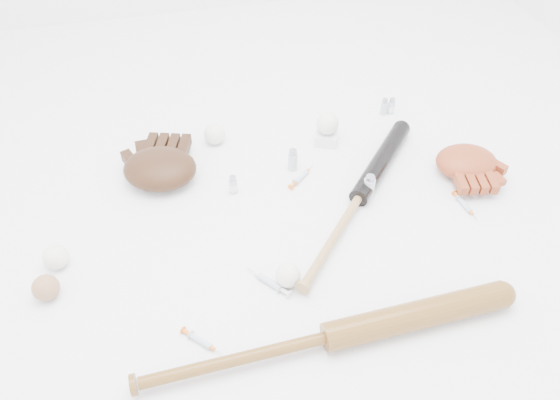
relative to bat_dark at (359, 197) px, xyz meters
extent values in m
plane|color=white|center=(-0.23, -0.01, -0.03)|extent=(3.00, 3.00, 0.00)
cube|color=gold|center=(-0.53, 0.44, -0.03)|extent=(0.08, 0.10, 0.00)
cube|color=white|center=(0.00, 0.33, -0.01)|extent=(0.10, 0.10, 0.04)
sphere|color=white|center=(0.00, 0.33, 0.05)|extent=(0.08, 0.08, 0.08)
sphere|color=white|center=(-0.91, -0.03, 0.00)|extent=(0.07, 0.07, 0.07)
sphere|color=white|center=(-0.39, 0.42, 0.01)|extent=(0.08, 0.08, 0.08)
sphere|color=white|center=(-0.29, -0.25, 0.00)|extent=(0.07, 0.07, 0.07)
sphere|color=#976C48|center=(-0.93, -0.13, 0.00)|extent=(0.07, 0.07, 0.07)
cylinder|color=#B3BDC5|center=(0.29, 0.44, 0.00)|extent=(0.03, 0.03, 0.07)
cylinder|color=#B3BDC5|center=(0.26, 0.44, 0.00)|extent=(0.03, 0.03, 0.07)
cylinder|color=#B3BDC5|center=(-0.16, 0.21, 0.01)|extent=(0.03, 0.03, 0.08)
cylinder|color=#B3BDC5|center=(0.04, 0.03, 0.01)|extent=(0.04, 0.04, 0.09)
cylinder|color=#B3BDC5|center=(-0.37, 0.15, 0.00)|extent=(0.03, 0.03, 0.07)
camera|label=1|loc=(-0.53, -1.13, 1.19)|focal=35.00mm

